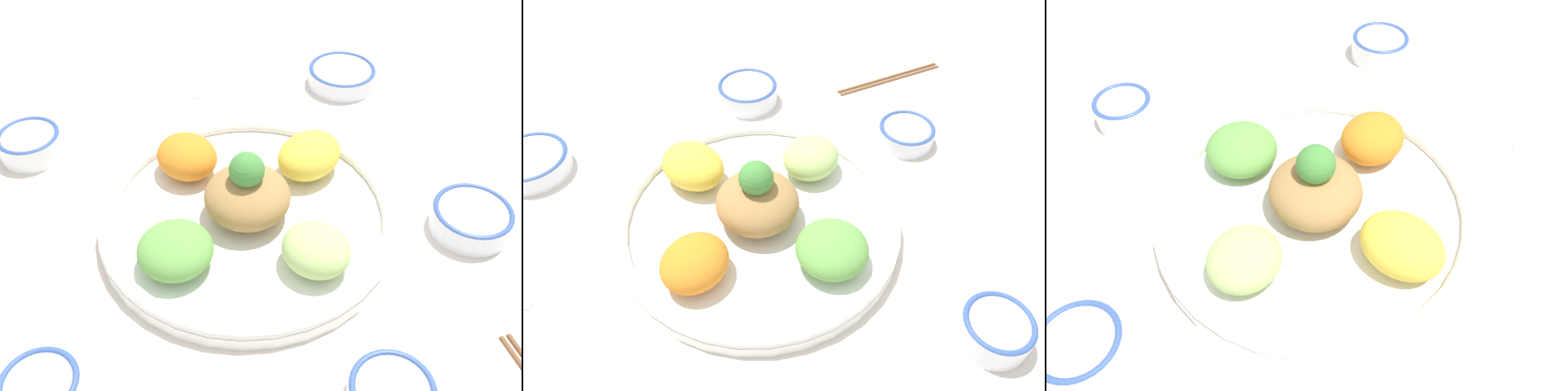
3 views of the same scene
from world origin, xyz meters
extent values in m
plane|color=silver|center=(0.00, 0.00, 0.00)|extent=(2.40, 2.40, 0.00)
cylinder|color=white|center=(0.02, 0.01, 0.01)|extent=(0.41, 0.41, 0.02)
torus|color=white|center=(0.02, 0.01, 0.03)|extent=(0.41, 0.41, 0.02)
ellipsoid|color=yellow|center=(-0.10, -0.02, 0.05)|extent=(0.12, 0.10, 0.06)
ellipsoid|color=orange|center=(0.05, -0.11, 0.05)|extent=(0.10, 0.11, 0.06)
ellipsoid|color=#6BAD4C|center=(0.15, 0.04, 0.05)|extent=(0.11, 0.11, 0.05)
ellipsoid|color=#B7DB7A|center=(0.00, 0.13, 0.05)|extent=(0.10, 0.11, 0.06)
ellipsoid|color=#AD7F47|center=(0.02, 0.01, 0.05)|extent=(0.12, 0.12, 0.07)
sphere|color=#478E3D|center=(0.02, 0.01, 0.10)|extent=(0.05, 0.05, 0.05)
cylinder|color=white|center=(-0.23, 0.18, 0.02)|extent=(0.11, 0.11, 0.04)
torus|color=#38569E|center=(-0.23, 0.18, 0.03)|extent=(0.11, 0.11, 0.01)
cylinder|color=#5B3319|center=(-0.23, 0.18, 0.03)|extent=(0.09, 0.09, 0.00)
cylinder|color=white|center=(0.04, 0.32, 0.02)|extent=(0.09, 0.09, 0.03)
torus|color=#38569E|center=(0.04, 0.32, 0.03)|extent=(0.09, 0.09, 0.01)
cylinder|color=#DBB251|center=(0.04, 0.32, 0.03)|extent=(0.08, 0.08, 0.00)
cylinder|color=white|center=(-0.30, -0.20, 0.02)|extent=(0.12, 0.12, 0.03)
torus|color=#38569E|center=(-0.30, -0.20, 0.03)|extent=(0.12, 0.12, 0.01)
cylinder|color=white|center=(-0.30, -0.20, 0.03)|extent=(0.10, 0.10, 0.00)
cylinder|color=white|center=(0.35, 0.12, 0.02)|extent=(0.09, 0.09, 0.04)
torus|color=#38569E|center=(0.35, 0.12, 0.04)|extent=(0.09, 0.09, 0.01)
cylinder|color=white|center=(0.35, 0.12, 0.04)|extent=(0.07, 0.07, 0.00)
cylinder|color=brown|center=(-0.10, 0.44, 0.00)|extent=(0.06, 0.22, 0.01)
cylinder|color=brown|center=(-0.11, 0.44, 0.00)|extent=(0.06, 0.22, 0.01)
ellipsoid|color=silver|center=(-0.04, -0.28, 0.00)|extent=(0.06, 0.06, 0.01)
camera|label=1|loc=(0.33, 0.52, 0.62)|focal=42.00mm
camera|label=2|loc=(0.41, -0.27, 0.58)|focal=35.00mm
camera|label=3|loc=(-0.29, 0.27, 0.53)|focal=35.00mm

